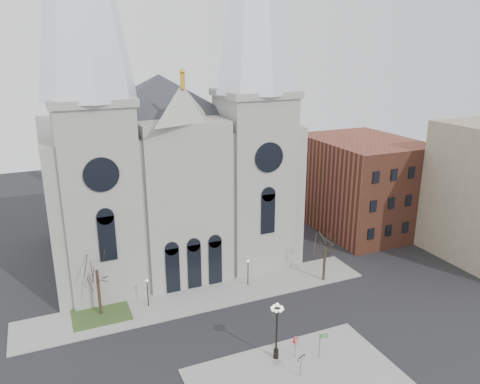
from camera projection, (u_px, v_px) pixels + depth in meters
name	position (u px, v px, depth m)	size (l,w,h in m)	color
ground	(240.00, 354.00, 43.59)	(160.00, 160.00, 0.00)	black
sidewalk_near	(295.00, 378.00, 40.34)	(18.00, 10.00, 0.14)	gray
sidewalk_far	(202.00, 297.00, 53.19)	(40.00, 6.00, 0.14)	gray
grass_patch	(101.00, 314.00, 49.87)	(6.00, 5.00, 0.18)	#2F431C
cathedral	(167.00, 121.00, 58.04)	(33.00, 26.66, 54.00)	#98958E
bg_building_brick	(361.00, 184.00, 72.14)	(14.00, 18.00, 14.00)	brown
tree_left	(96.00, 267.00, 48.23)	(3.20, 3.20, 7.50)	black
tree_right	(325.00, 247.00, 55.83)	(3.20, 3.20, 6.00)	black
ped_lamp_left	(147.00, 288.00, 50.67)	(0.32, 0.32, 3.26)	black
ped_lamp_right	(248.00, 268.00, 55.23)	(0.32, 0.32, 3.26)	black
stop_sign	(295.00, 342.00, 42.53)	(0.76, 0.22, 2.17)	slate
globe_lamp	(277.00, 324.00, 41.74)	(1.39, 1.39, 5.70)	black
one_way_sign	(301.00, 362.00, 40.05)	(0.87, 0.38, 2.11)	slate
street_name_sign	(320.00, 343.00, 42.50)	(0.79, 0.20, 2.50)	slate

